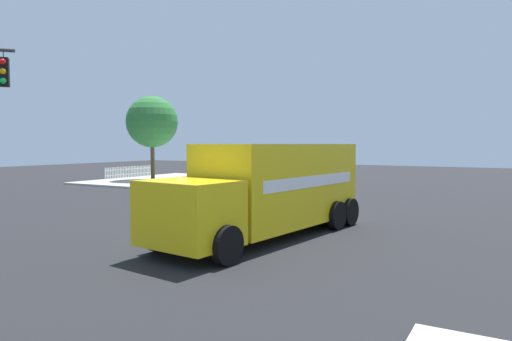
% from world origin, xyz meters
% --- Properties ---
extents(ground_plane, '(100.00, 100.00, 0.00)m').
position_xyz_m(ground_plane, '(0.00, 0.00, 0.00)').
color(ground_plane, black).
extents(sidewalk_corner_near, '(12.90, 12.90, 0.14)m').
position_xyz_m(sidewalk_corner_near, '(-13.93, -13.93, 0.07)').
color(sidewalk_corner_near, '#B2ADA0').
rests_on(sidewalk_corner_near, ground).
extents(delivery_truck, '(8.75, 3.72, 2.99)m').
position_xyz_m(delivery_truck, '(1.85, 1.88, 1.56)').
color(delivery_truck, yellow).
rests_on(delivery_truck, ground).
extents(pickup_white, '(2.53, 5.32, 1.38)m').
position_xyz_m(pickup_white, '(-12.37, -3.58, 0.73)').
color(pickup_white, white).
rests_on(pickup_white, ground).
extents(pedestrian_near_corner, '(0.51, 0.32, 1.67)m').
position_xyz_m(pedestrian_near_corner, '(-17.57, -11.71, 1.09)').
color(pedestrian_near_corner, gray).
rests_on(pedestrian_near_corner, sidewalk_corner_near).
extents(picket_fence_run, '(5.50, 0.05, 0.95)m').
position_xyz_m(picket_fence_run, '(-13.93, -20.13, 0.62)').
color(picket_fence_run, white).
rests_on(picket_fence_run, sidewalk_corner_near).
extents(shade_tree_near, '(4.11, 4.11, 6.69)m').
position_xyz_m(shade_tree_near, '(-13.01, -16.68, 4.76)').
color(shade_tree_near, brown).
rests_on(shade_tree_near, sidewalk_corner_near).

